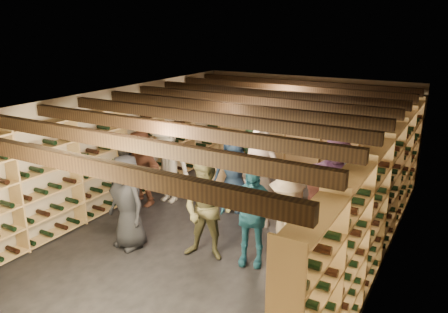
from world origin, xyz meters
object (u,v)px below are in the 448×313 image
object	(u,v)px
person_5	(141,167)
person_12	(352,206)
person_9	(167,162)
crate_stack_left	(225,181)
person_6	(233,171)
crate_loose	(296,178)
person_2	(207,210)
person_8	(317,228)
person_11	(335,180)
person_0	(127,202)
person_3	(286,219)
person_7	(260,177)
person_1	(126,186)
person_4	(251,215)
crate_stack_right	(291,188)
person_10	(251,164)

from	to	relation	value
person_5	person_12	world-z (taller)	person_12
person_5	person_9	size ratio (longest dim) A/B	0.91
crate_stack_left	person_6	world-z (taller)	person_6
crate_loose	person_2	distance (m)	4.15
person_8	person_11	bearing A→B (deg)	88.64
person_8	person_11	size ratio (longest dim) A/B	0.88
person_12	person_8	bearing A→B (deg)	-116.45
person_0	person_9	world-z (taller)	person_9
person_0	person_8	world-z (taller)	person_0
person_3	person_12	size ratio (longest dim) A/B	0.87
person_3	person_11	bearing A→B (deg)	58.42
crate_loose	person_8	world-z (taller)	person_8
crate_stack_left	person_5	xyz separation A→B (m)	(-1.32, -1.21, 0.45)
person_5	person_6	distance (m)	1.95
person_5	person_6	size ratio (longest dim) A/B	0.96
person_7	person_9	distance (m)	2.18
person_1	person_4	xyz separation A→B (m)	(2.49, 0.06, -0.03)
person_3	crate_stack_left	bearing A→B (deg)	114.98
person_5	person_2	bearing A→B (deg)	-15.10
crate_stack_left	person_8	world-z (taller)	person_8
crate_stack_right	person_3	bearing A→B (deg)	-70.78
crate_loose	person_11	world-z (taller)	person_11
crate_loose	person_0	distance (m)	4.67
crate_stack_left	person_8	size ratio (longest dim) A/B	0.44
crate_loose	person_1	size ratio (longest dim) A/B	0.29
person_0	person_2	distance (m)	1.40
person_0	crate_stack_right	bearing A→B (deg)	76.69
crate_stack_right	person_12	world-z (taller)	person_12
person_1	person_6	bearing A→B (deg)	52.66
crate_stack_left	person_0	xyz separation A→B (m)	(-0.27, -2.78, 0.47)
person_7	person_9	size ratio (longest dim) A/B	1.09
crate_stack_left	person_10	xyz separation A→B (m)	(0.64, 0.00, 0.50)
person_6	person_9	bearing A→B (deg)	-174.24
person_10	person_4	bearing A→B (deg)	-43.16
person_0	person_1	bearing A→B (deg)	146.59
person_1	person_10	world-z (taller)	person_1
person_3	person_10	xyz separation A→B (m)	(-1.58, 1.95, 0.09)
person_2	person_7	world-z (taller)	person_7
crate_stack_right	person_10	distance (m)	1.07
person_7	person_10	world-z (taller)	person_7
person_3	person_12	world-z (taller)	person_12
person_1	person_3	xyz separation A→B (m)	(2.96, 0.35, -0.11)
person_9	person_10	xyz separation A→B (m)	(1.53, 0.86, -0.03)
crate_stack_left	crate_loose	bearing A→B (deg)	57.55
crate_stack_right	person_3	world-z (taller)	person_3
crate_stack_right	person_4	xyz separation A→B (m)	(0.41, -2.81, 0.57)
person_1	person_11	size ratio (longest dim) A/B	0.97
person_2	person_9	world-z (taller)	person_9
person_1	person_12	xyz separation A→B (m)	(3.78, 1.12, 0.01)
person_8	person_9	bearing A→B (deg)	151.67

